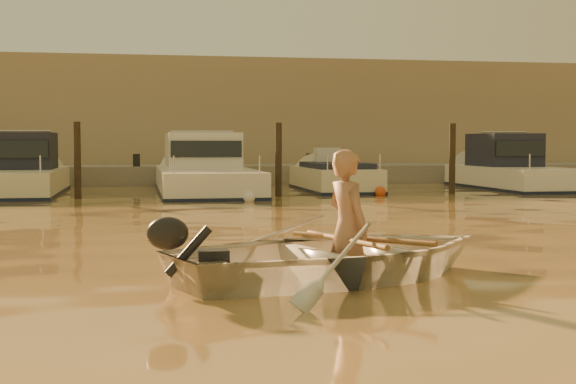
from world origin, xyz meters
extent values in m
plane|color=olive|center=(0.00, 0.00, 0.00)|extent=(160.00, 160.00, 0.00)
imported|color=silver|center=(-1.85, 0.64, 0.27)|extent=(4.40, 3.72, 0.78)
imported|color=#A06F50|center=(-1.76, 0.67, 0.54)|extent=(0.58, 0.71, 1.68)
cylinder|color=brown|center=(-1.62, 0.72, 0.42)|extent=(1.12, 1.84, 0.13)
cylinder|color=brown|center=(-1.81, 0.65, 0.42)|extent=(0.37, 2.09, 0.13)
cylinder|color=#2D2319|center=(-5.50, 13.80, 0.90)|extent=(0.18, 0.18, 2.20)
cylinder|color=#2D2319|center=(-0.20, 13.80, 0.90)|extent=(0.18, 0.18, 2.20)
cylinder|color=#2D2319|center=(4.80, 13.80, 0.90)|extent=(0.18, 0.18, 2.20)
sphere|color=white|center=(-1.26, 12.01, 0.10)|extent=(0.30, 0.30, 0.30)
sphere|color=#D04818|center=(2.62, 13.56, 0.10)|extent=(0.30, 0.30, 0.30)
cube|color=gray|center=(0.00, 21.50, 0.15)|extent=(52.00, 4.00, 1.00)
cube|color=#9E8466|center=(0.00, 27.00, 2.40)|extent=(46.00, 7.00, 4.80)
camera|label=1|loc=(-3.98, -7.63, 1.46)|focal=50.00mm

